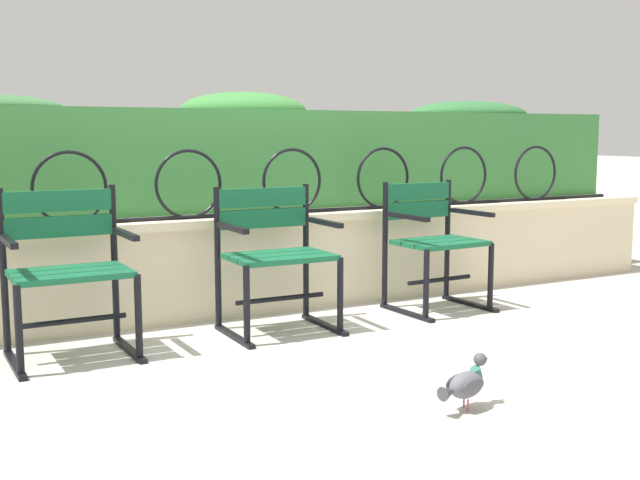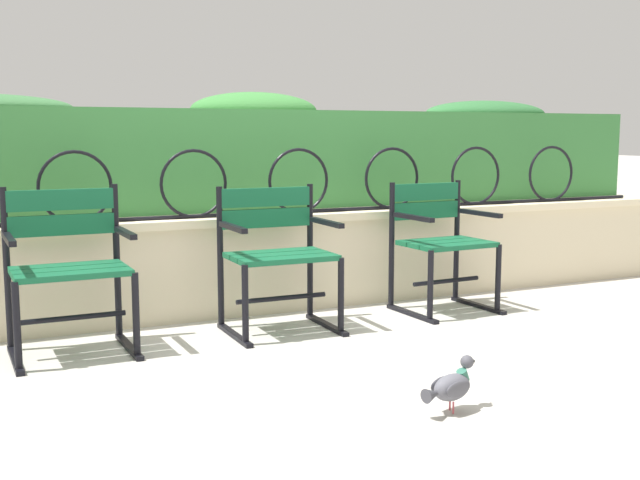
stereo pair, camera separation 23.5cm
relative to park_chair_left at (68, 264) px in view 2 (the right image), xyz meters
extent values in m
plane|color=#BCB7AD|center=(1.30, -0.43, -0.46)|extent=(60.00, 60.00, 0.00)
cube|color=beige|center=(1.30, 0.53, -0.18)|extent=(6.55, 0.35, 0.57)
cube|color=beige|center=(1.30, 0.53, 0.13)|extent=(6.55, 0.41, 0.05)
cylinder|color=black|center=(1.30, 0.46, 0.17)|extent=(6.03, 0.02, 0.02)
torus|color=black|center=(0.12, 0.46, 0.37)|extent=(0.42, 0.02, 0.42)
torus|color=black|center=(0.81, 0.46, 0.37)|extent=(0.42, 0.02, 0.42)
torus|color=black|center=(1.50, 0.46, 0.37)|extent=(0.42, 0.02, 0.42)
torus|color=black|center=(2.19, 0.46, 0.37)|extent=(0.42, 0.02, 0.42)
torus|color=black|center=(2.89, 0.46, 0.37)|extent=(0.42, 0.02, 0.42)
torus|color=black|center=(3.58, 0.46, 0.37)|extent=(0.42, 0.02, 0.42)
cube|color=#387A3D|center=(1.30, 0.99, 0.49)|extent=(6.42, 0.57, 0.67)
ellipsoid|color=#387937|center=(1.41, 0.99, 0.83)|extent=(0.91, 0.51, 0.25)
ellipsoid|color=#306C38|center=(3.37, 0.99, 0.83)|extent=(1.10, 0.51, 0.20)
cube|color=#145B38|center=(0.00, -0.21, -0.02)|extent=(0.57, 0.13, 0.03)
cube|color=#145B38|center=(0.00, -0.08, -0.02)|extent=(0.57, 0.13, 0.03)
cube|color=#145B38|center=(0.00, 0.06, -0.02)|extent=(0.57, 0.13, 0.03)
cube|color=#145B38|center=(0.00, 0.16, 0.32)|extent=(0.56, 0.04, 0.11)
cube|color=#145B38|center=(0.00, 0.16, 0.19)|extent=(0.56, 0.04, 0.11)
cylinder|color=black|center=(0.28, 0.17, -0.03)|extent=(0.04, 0.04, 0.86)
cylinder|color=black|center=(0.29, -0.26, -0.24)|extent=(0.04, 0.04, 0.44)
cube|color=black|center=(0.28, -0.07, -0.45)|extent=(0.05, 0.52, 0.02)
cube|color=black|center=(0.28, -0.07, 0.16)|extent=(0.04, 0.40, 0.03)
cylinder|color=black|center=(-0.28, 0.16, -0.03)|extent=(0.04, 0.04, 0.86)
cylinder|color=black|center=(-0.28, -0.27, -0.24)|extent=(0.04, 0.04, 0.44)
cube|color=black|center=(-0.28, -0.08, -0.45)|extent=(0.05, 0.52, 0.02)
cube|color=black|center=(-0.28, -0.08, 0.16)|extent=(0.04, 0.40, 0.03)
cylinder|color=black|center=(0.00, -0.08, -0.27)|extent=(0.54, 0.03, 0.03)
cube|color=#145B38|center=(1.15, -0.22, -0.02)|extent=(0.57, 0.13, 0.03)
cube|color=#145B38|center=(1.15, -0.09, -0.02)|extent=(0.57, 0.13, 0.03)
cube|color=#145B38|center=(1.15, 0.05, -0.02)|extent=(0.57, 0.13, 0.03)
cube|color=#145B38|center=(1.16, 0.15, 0.30)|extent=(0.57, 0.04, 0.11)
cube|color=#145B38|center=(1.16, 0.15, 0.17)|extent=(0.57, 0.04, 0.11)
cylinder|color=black|center=(1.44, 0.15, -0.05)|extent=(0.04, 0.04, 0.83)
cylinder|color=black|center=(1.44, -0.28, -0.24)|extent=(0.04, 0.04, 0.44)
cube|color=black|center=(1.44, -0.09, -0.45)|extent=(0.05, 0.52, 0.02)
cube|color=black|center=(1.44, -0.09, 0.16)|extent=(0.04, 0.40, 0.03)
cylinder|color=black|center=(0.87, 0.16, -0.05)|extent=(0.04, 0.04, 0.83)
cylinder|color=black|center=(0.87, -0.27, -0.24)|extent=(0.04, 0.04, 0.44)
cube|color=black|center=(0.87, -0.08, -0.45)|extent=(0.05, 0.52, 0.02)
cube|color=black|center=(0.87, -0.08, 0.16)|extent=(0.04, 0.40, 0.03)
cylinder|color=black|center=(1.15, -0.09, -0.27)|extent=(0.54, 0.03, 0.03)
cube|color=#145B38|center=(2.31, -0.18, -0.02)|extent=(0.53, 0.15, 0.03)
cube|color=#145B38|center=(2.31, -0.05, -0.02)|extent=(0.53, 0.15, 0.03)
cube|color=#145B38|center=(2.30, 0.09, -0.02)|extent=(0.53, 0.15, 0.03)
cube|color=#145B38|center=(2.29, 0.19, 0.29)|extent=(0.52, 0.05, 0.11)
cube|color=#145B38|center=(2.29, 0.19, 0.17)|extent=(0.52, 0.05, 0.11)
cylinder|color=black|center=(2.56, 0.20, -0.05)|extent=(0.04, 0.04, 0.82)
cylinder|color=black|center=(2.58, -0.23, -0.24)|extent=(0.04, 0.04, 0.44)
cube|color=black|center=(2.57, -0.04, -0.45)|extent=(0.06, 0.52, 0.02)
cube|color=black|center=(2.57, -0.04, 0.16)|extent=(0.05, 0.40, 0.03)
cylinder|color=black|center=(2.03, 0.18, -0.05)|extent=(0.04, 0.04, 0.82)
cylinder|color=black|center=(2.05, -0.25, -0.24)|extent=(0.04, 0.04, 0.44)
cube|color=black|center=(2.04, -0.06, -0.45)|extent=(0.06, 0.52, 0.02)
cube|color=black|center=(2.04, -0.06, 0.16)|extent=(0.05, 0.40, 0.03)
cylinder|color=black|center=(2.31, -0.05, -0.27)|extent=(0.50, 0.05, 0.03)
ellipsoid|color=#5B5B66|center=(1.28, -1.60, -0.36)|extent=(0.21, 0.14, 0.11)
cylinder|color=#2D6B56|center=(1.34, -1.58, -0.32)|extent=(0.07, 0.06, 0.06)
sphere|color=#494951|center=(1.37, -1.58, -0.27)|extent=(0.06, 0.06, 0.06)
cone|color=black|center=(1.40, -1.57, -0.27)|extent=(0.02, 0.02, 0.01)
cone|color=#404047|center=(1.17, -1.63, -0.36)|extent=(0.09, 0.08, 0.06)
ellipsoid|color=#4E4E56|center=(1.26, -1.56, -0.35)|extent=(0.14, 0.05, 0.07)
ellipsoid|color=#4E4E56|center=(1.28, -1.64, -0.35)|extent=(0.14, 0.05, 0.07)
cylinder|color=#C6515B|center=(1.28, -1.58, -0.44)|extent=(0.01, 0.01, 0.05)
cylinder|color=#C6515B|center=(1.27, -1.62, -0.44)|extent=(0.01, 0.01, 0.05)
camera|label=1|loc=(-0.74, -4.07, 0.67)|focal=44.27mm
camera|label=2|loc=(-0.53, -4.18, 0.67)|focal=44.27mm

